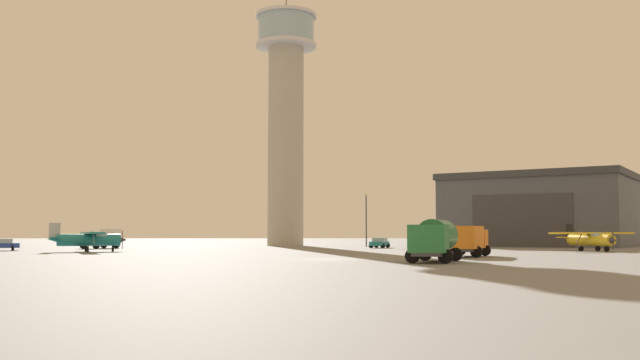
{
  "coord_description": "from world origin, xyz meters",
  "views": [
    {
      "loc": [
        -2.03,
        -55.27,
        2.09
      ],
      "look_at": [
        0.27,
        28.54,
        8.42
      ],
      "focal_mm": 39.17,
      "sensor_mm": 36.0,
      "label": 1
    }
  ],
  "objects_px": {
    "airplane_teal": "(88,238)",
    "light_post_east": "(366,214)",
    "truck_fuel_tanker_green": "(435,238)",
    "truck_box_orange": "(467,239)",
    "control_tower": "(286,110)",
    "truck_flatbed_white": "(105,239)",
    "airplane_yellow": "(590,238)",
    "car_teal": "(380,242)",
    "car_blue": "(0,244)"
  },
  "relations": [
    {
      "from": "airplane_teal",
      "to": "light_post_east",
      "type": "height_order",
      "value": "light_post_east"
    },
    {
      "from": "truck_fuel_tanker_green",
      "to": "truck_box_orange",
      "type": "height_order",
      "value": "truck_fuel_tanker_green"
    },
    {
      "from": "truck_box_orange",
      "to": "control_tower",
      "type": "bearing_deg",
      "value": 42.12
    },
    {
      "from": "airplane_teal",
      "to": "truck_flatbed_white",
      "type": "distance_m",
      "value": 16.65
    },
    {
      "from": "airplane_yellow",
      "to": "truck_box_orange",
      "type": "height_order",
      "value": "airplane_yellow"
    },
    {
      "from": "control_tower",
      "to": "light_post_east",
      "type": "distance_m",
      "value": 22.65
    },
    {
      "from": "airplane_yellow",
      "to": "car_teal",
      "type": "relative_size",
      "value": 2.31
    },
    {
      "from": "control_tower",
      "to": "car_blue",
      "type": "bearing_deg",
      "value": -137.65
    },
    {
      "from": "airplane_teal",
      "to": "truck_flatbed_white",
      "type": "xyz_separation_m",
      "value": [
        -2.79,
        16.42,
        -0.22
      ]
    },
    {
      "from": "car_blue",
      "to": "light_post_east",
      "type": "bearing_deg",
      "value": -173.77
    },
    {
      "from": "truck_box_orange",
      "to": "light_post_east",
      "type": "xyz_separation_m",
      "value": [
        -4.78,
        42.67,
        3.27
      ]
    },
    {
      "from": "truck_fuel_tanker_green",
      "to": "truck_flatbed_white",
      "type": "xyz_separation_m",
      "value": [
        -35.58,
        43.92,
        -0.45
      ]
    },
    {
      "from": "truck_fuel_tanker_green",
      "to": "light_post_east",
      "type": "relative_size",
      "value": 0.93
    },
    {
      "from": "airplane_yellow",
      "to": "truck_box_orange",
      "type": "bearing_deg",
      "value": -63.7
    },
    {
      "from": "car_blue",
      "to": "truck_fuel_tanker_green",
      "type": "bearing_deg",
      "value": 124.78
    },
    {
      "from": "control_tower",
      "to": "car_teal",
      "type": "xyz_separation_m",
      "value": [
        13.24,
        -16.35,
        -21.11
      ]
    },
    {
      "from": "truck_box_orange",
      "to": "truck_fuel_tanker_green",
      "type": "bearing_deg",
      "value": 179.67
    },
    {
      "from": "car_teal",
      "to": "light_post_east",
      "type": "bearing_deg",
      "value": -150.9
    },
    {
      "from": "truck_box_orange",
      "to": "truck_flatbed_white",
      "type": "xyz_separation_m",
      "value": [
        -40.47,
        33.02,
        -0.28
      ]
    },
    {
      "from": "truck_box_orange",
      "to": "car_teal",
      "type": "height_order",
      "value": "truck_box_orange"
    },
    {
      "from": "airplane_teal",
      "to": "car_teal",
      "type": "relative_size",
      "value": 2.29
    },
    {
      "from": "truck_flatbed_white",
      "to": "car_blue",
      "type": "height_order",
      "value": "truck_flatbed_white"
    },
    {
      "from": "airplane_yellow",
      "to": "car_teal",
      "type": "distance_m",
      "value": 28.08
    },
    {
      "from": "control_tower",
      "to": "airplane_yellow",
      "type": "relative_size",
      "value": 3.98
    },
    {
      "from": "control_tower",
      "to": "car_blue",
      "type": "xyz_separation_m",
      "value": [
        -32.42,
        -29.55,
        -21.11
      ]
    },
    {
      "from": "airplane_yellow",
      "to": "truck_box_orange",
      "type": "distance_m",
      "value": 24.72
    },
    {
      "from": "truck_box_orange",
      "to": "light_post_east",
      "type": "bearing_deg",
      "value": 30.24
    },
    {
      "from": "truck_fuel_tanker_green",
      "to": "car_blue",
      "type": "xyz_separation_m",
      "value": [
        -44.46,
        32.65,
        -0.95
      ]
    },
    {
      "from": "control_tower",
      "to": "airplane_yellow",
      "type": "height_order",
      "value": "control_tower"
    },
    {
      "from": "control_tower",
      "to": "truck_flatbed_white",
      "type": "height_order",
      "value": "control_tower"
    },
    {
      "from": "car_blue",
      "to": "car_teal",
      "type": "height_order",
      "value": "same"
    },
    {
      "from": "airplane_yellow",
      "to": "truck_box_orange",
      "type": "relative_size",
      "value": 1.4
    },
    {
      "from": "airplane_teal",
      "to": "truck_box_orange",
      "type": "distance_m",
      "value": 41.18
    },
    {
      "from": "airplane_teal",
      "to": "light_post_east",
      "type": "distance_m",
      "value": 42.11
    },
    {
      "from": "airplane_teal",
      "to": "airplane_yellow",
      "type": "bearing_deg",
      "value": -21.72
    },
    {
      "from": "truck_box_orange",
      "to": "truck_flatbed_white",
      "type": "height_order",
      "value": "truck_box_orange"
    },
    {
      "from": "control_tower",
      "to": "truck_box_orange",
      "type": "xyz_separation_m",
      "value": [
        16.94,
        -51.3,
        -20.32
      ]
    },
    {
      "from": "airplane_yellow",
      "to": "car_blue",
      "type": "xyz_separation_m",
      "value": [
        -67.27,
        4.71,
        -0.71
      ]
    },
    {
      "from": "control_tower",
      "to": "truck_box_orange",
      "type": "distance_m",
      "value": 57.72
    },
    {
      "from": "car_blue",
      "to": "car_teal",
      "type": "distance_m",
      "value": 47.53
    },
    {
      "from": "airplane_teal",
      "to": "truck_box_orange",
      "type": "height_order",
      "value": "airplane_teal"
    },
    {
      "from": "airplane_yellow",
      "to": "truck_fuel_tanker_green",
      "type": "distance_m",
      "value": 36.07
    },
    {
      "from": "airplane_teal",
      "to": "car_teal",
      "type": "height_order",
      "value": "airplane_teal"
    },
    {
      "from": "truck_flatbed_white",
      "to": "car_teal",
      "type": "height_order",
      "value": "truck_flatbed_white"
    },
    {
      "from": "airplane_yellow",
      "to": "light_post_east",
      "type": "distance_m",
      "value": 34.41
    },
    {
      "from": "truck_flatbed_white",
      "to": "light_post_east",
      "type": "xyz_separation_m",
      "value": [
        35.69,
        9.66,
        3.55
      ]
    },
    {
      "from": "car_blue",
      "to": "control_tower",
      "type": "bearing_deg",
      "value": -156.57
    },
    {
      "from": "airplane_teal",
      "to": "car_teal",
      "type": "bearing_deg",
      "value": 6.19
    },
    {
      "from": "truck_fuel_tanker_green",
      "to": "car_blue",
      "type": "bearing_deg",
      "value": -105.34
    },
    {
      "from": "control_tower",
      "to": "car_teal",
      "type": "bearing_deg",
      "value": -51.0
    }
  ]
}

